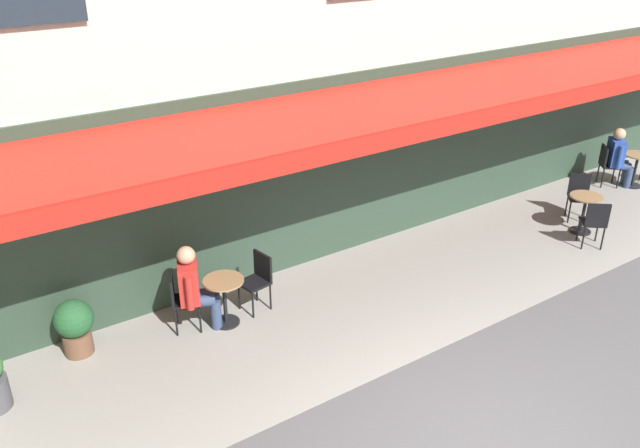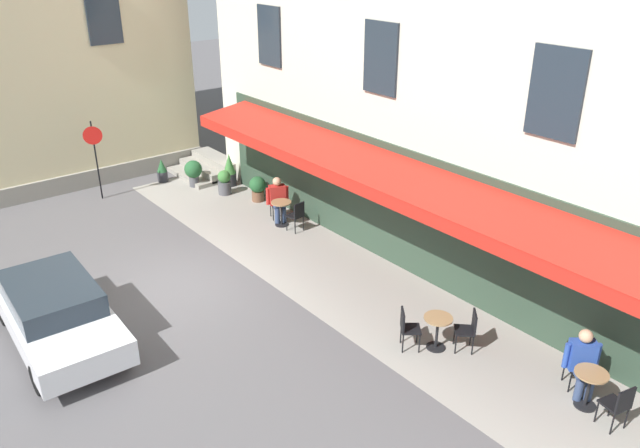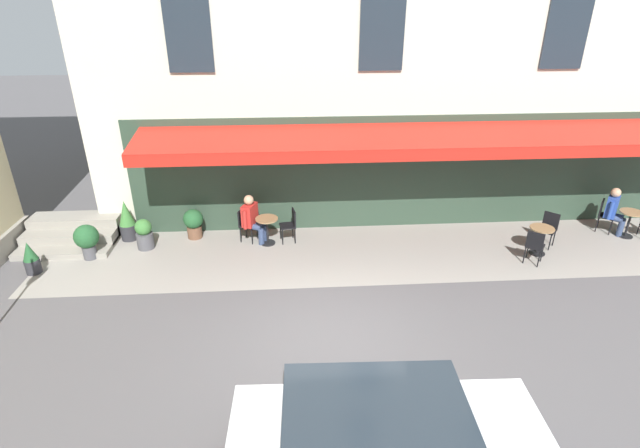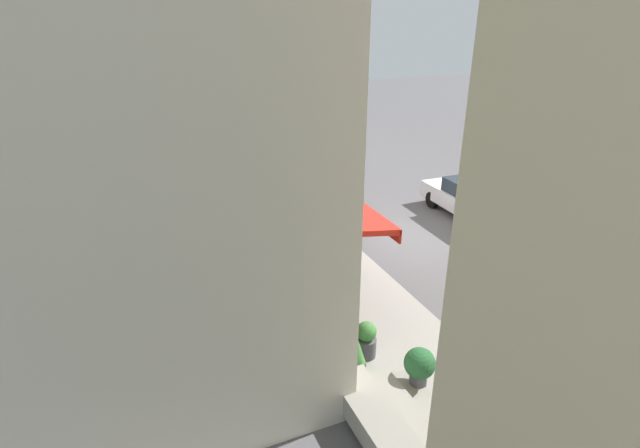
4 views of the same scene
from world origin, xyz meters
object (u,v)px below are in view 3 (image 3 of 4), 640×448
object	(u,v)px
cafe_chair_black_under_awning	(549,227)
seated_patron_in_blue	(614,210)
cafe_table_near_entrance	(540,237)
cafe_table_mid_terrace	(267,227)
cafe_chair_black_corner_right	(535,244)
cafe_chair_black_corner_left	(604,213)
cafe_table_far_end	(629,220)
potted_plant_entrance_left	(87,239)
parked_car_white	(384,438)
potted_plant_under_sign	(144,234)
potted_plant_by_steps	(127,221)
potted_plant_mid_terrace	(194,222)
cafe_chair_black_kerbside	(290,223)
seated_companion_in_red	(252,218)
cafe_chair_black_facing_street	(245,222)
potted_plant_entrance_right	(31,258)

from	to	relation	value
cafe_chair_black_under_awning	seated_patron_in_blue	bearing A→B (deg)	-164.38
cafe_table_near_entrance	cafe_table_mid_terrace	xyz separation A→B (m)	(7.00, -1.04, 0.00)
cafe_chair_black_corner_right	cafe_chair_black_corner_left	distance (m)	3.28
cafe_table_far_end	potted_plant_entrance_left	size ratio (longest dim) A/B	0.82
cafe_chair_black_under_awning	parked_car_white	bearing A→B (deg)	48.95
cafe_table_near_entrance	cafe_table_far_end	world-z (taller)	same
cafe_table_near_entrance	cafe_chair_black_under_awning	size ratio (longest dim) A/B	0.82
potted_plant_entrance_left	cafe_chair_black_corner_right	bearing A→B (deg)	174.63
cafe_table_near_entrance	potted_plant_under_sign	size ratio (longest dim) A/B	0.91
cafe_chair_black_corner_left	potted_plant_entrance_left	size ratio (longest dim) A/B	0.99
potted_plant_by_steps	potted_plant_entrance_left	size ratio (longest dim) A/B	1.23
potted_plant_entrance_left	potted_plant_mid_terrace	size ratio (longest dim) A/B	1.10
potted_plant_under_sign	parked_car_white	world-z (taller)	parked_car_white
potted_plant_under_sign	seated_patron_in_blue	bearing A→B (deg)	-179.77
cafe_table_near_entrance	cafe_chair_black_kerbside	bearing A→B (deg)	-10.14
cafe_chair_black_under_awning	seated_companion_in_red	distance (m)	7.86
cafe_chair_black_under_awning	cafe_chair_black_corner_left	xyz separation A→B (m)	(-1.98, -0.74, 0.00)
cafe_table_mid_terrace	potted_plant_entrance_left	bearing A→B (deg)	6.19
cafe_chair_black_corner_left	cafe_table_near_entrance	bearing A→B (deg)	26.15
seated_companion_in_red	potted_plant_entrance_left	distance (m)	4.16
cafe_chair_black_corner_right	cafe_chair_black_kerbside	bearing A→B (deg)	-15.28
cafe_table_far_end	potted_plant_by_steps	size ratio (longest dim) A/B	0.66
cafe_chair_black_facing_street	cafe_chair_black_corner_left	world-z (taller)	same
cafe_chair_black_under_awning	potted_plant_entrance_left	size ratio (longest dim) A/B	0.99
potted_plant_under_sign	cafe_table_far_end	bearing A→B (deg)	179.08
cafe_chair_black_under_awning	seated_companion_in_red	world-z (taller)	seated_companion_in_red
potted_plant_entrance_right	cafe_chair_black_kerbside	bearing A→B (deg)	-168.76
cafe_table_far_end	potted_plant_by_steps	xyz separation A→B (m)	(13.70, -0.77, 0.06)
seated_companion_in_red	cafe_table_mid_terrace	bearing A→B (deg)	158.16
cafe_chair_black_under_awning	potted_plant_under_sign	xyz separation A→B (m)	(10.65, -0.55, -0.14)
cafe_chair_black_under_awning	cafe_chair_black_kerbside	world-z (taller)	same
cafe_chair_black_kerbside	potted_plant_entrance_left	size ratio (longest dim) A/B	0.99
cafe_table_near_entrance	potted_plant_under_sign	bearing A→B (deg)	-5.60
cafe_table_near_entrance	seated_companion_in_red	bearing A→B (deg)	-9.16
potted_plant_under_sign	potted_plant_mid_terrace	distance (m)	1.31
cafe_chair_black_facing_street	cafe_table_far_end	bearing A→B (deg)	177.38
cafe_table_near_entrance	potted_plant_under_sign	xyz separation A→B (m)	(10.21, -1.00, -0.08)
cafe_chair_black_kerbside	potted_plant_under_sign	bearing A→B (deg)	2.09
cafe_chair_black_under_awning	parked_car_white	distance (m)	8.58
cafe_chair_black_corner_left	potted_plant_under_sign	xyz separation A→B (m)	(12.63, 0.19, -0.14)
potted_plant_under_sign	potted_plant_mid_terrace	size ratio (longest dim) A/B	0.99
cafe_chair_black_facing_street	seated_patron_in_blue	distance (m)	10.18
cafe_chair_black_kerbside	potted_plant_entrance_right	size ratio (longest dim) A/B	1.11
seated_patron_in_blue	parked_car_white	xyz separation A→B (m)	(7.78, 7.07, 0.01)
cafe_table_near_entrance	potted_plant_by_steps	size ratio (longest dim) A/B	0.66
cafe_chair_black_corner_left	potted_plant_entrance_left	distance (m)	13.92
seated_companion_in_red	cafe_chair_black_corner_right	bearing A→B (deg)	166.45
cafe_chair_black_facing_street	potted_plant_under_sign	world-z (taller)	cafe_chair_black_facing_street
potted_plant_under_sign	potted_plant_mid_terrace	xyz separation A→B (m)	(-1.19, -0.53, 0.05)
cafe_chair_black_facing_street	parked_car_white	size ratio (longest dim) A/B	0.21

